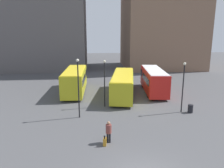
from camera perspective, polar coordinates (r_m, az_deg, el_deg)
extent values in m
cube|color=gold|center=(30.09, -9.66, 0.91)|extent=(2.83, 9.41, 2.83)
cube|color=black|center=(33.76, -8.98, 2.87)|extent=(2.68, 1.79, 1.07)
cube|color=black|center=(29.20, -9.86, 1.24)|extent=(2.78, 6.05, 0.85)
cube|color=yellow|center=(29.82, -9.76, 3.64)|extent=(2.62, 9.22, 0.08)
cylinder|color=black|center=(33.16, -9.04, -0.05)|extent=(2.51, 1.02, 0.96)
cylinder|color=black|center=(27.58, -10.21, -2.79)|extent=(2.51, 1.02, 0.96)
cube|color=gold|center=(28.14, 2.88, -0.03)|extent=(4.32, 10.81, 2.52)
cube|color=black|center=(32.30, 3.19, 2.25)|extent=(2.89, 2.35, 0.96)
cube|color=black|center=(27.15, 2.81, 0.17)|extent=(3.70, 7.08, 0.76)
cube|color=yellow|center=(27.88, 2.91, 2.57)|extent=(4.09, 10.57, 0.08)
cylinder|color=black|center=(31.56, 3.10, -0.49)|extent=(2.60, 1.46, 1.05)
cylinder|color=black|center=(25.26, 2.55, -3.97)|extent=(2.60, 1.46, 1.05)
cube|color=red|center=(30.44, 10.80, 0.99)|extent=(3.29, 9.34, 2.81)
cube|color=black|center=(34.01, 9.74, 2.90)|extent=(2.63, 1.91, 1.07)
cube|color=black|center=(29.58, 11.10, 1.32)|extent=(3.01, 6.06, 0.84)
cube|color=white|center=(30.18, 10.91, 3.68)|extent=(3.08, 9.14, 0.08)
cylinder|color=black|center=(33.43, 9.88, 0.02)|extent=(2.43, 1.17, 0.96)
cylinder|color=black|center=(28.02, 11.69, -2.61)|extent=(2.43, 1.17, 0.96)
cylinder|color=black|center=(16.68, -1.17, -13.84)|extent=(0.17, 0.17, 0.76)
cylinder|color=black|center=(16.67, -0.59, -13.85)|extent=(0.17, 0.17, 0.76)
cylinder|color=brown|center=(16.36, -0.89, -11.62)|extent=(0.48, 0.48, 0.66)
sphere|color=#9E7051|center=(16.18, -0.90, -10.15)|extent=(0.25, 0.25, 0.25)
cube|color=#B27A1E|center=(16.34, -1.89, -14.83)|extent=(0.27, 0.41, 0.57)
cube|color=black|center=(16.03, -1.95, -13.74)|extent=(0.12, 0.04, 0.26)
cylinder|color=black|center=(23.74, -1.95, -0.21)|extent=(0.12, 0.12, 4.94)
sphere|color=beige|center=(23.28, -1.99, 5.92)|extent=(0.28, 0.28, 0.28)
cylinder|color=black|center=(20.75, -8.73, -1.60)|extent=(0.12, 0.12, 5.45)
sphere|color=beige|center=(20.23, -9.01, 6.11)|extent=(0.28, 0.28, 0.28)
cylinder|color=black|center=(23.10, 18.00, -1.25)|extent=(0.12, 0.12, 4.94)
sphere|color=beige|center=(22.63, 18.45, 5.03)|extent=(0.28, 0.28, 0.28)
cylinder|color=black|center=(23.84, 19.81, -6.07)|extent=(0.52, 0.52, 0.85)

